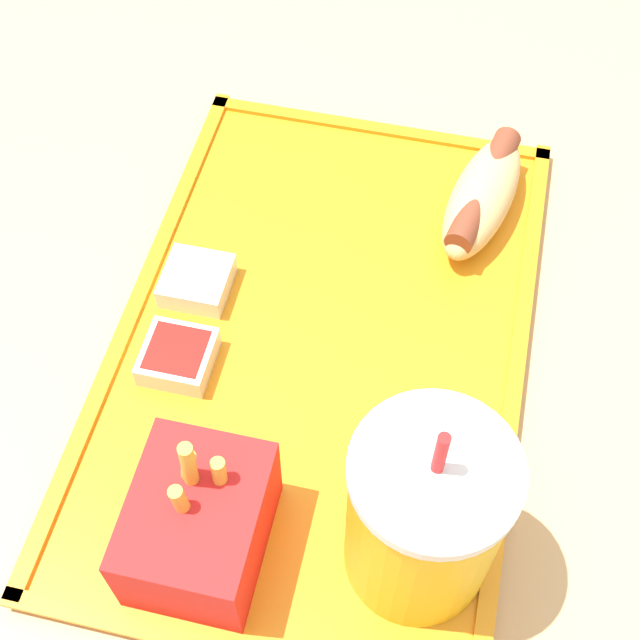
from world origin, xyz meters
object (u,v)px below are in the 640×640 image
object	(u,v)px
sauce_cup_ketchup	(178,356)
soda_cup	(424,516)
sauce_cup_mayo	(197,280)
fries_carton	(199,523)
hot_dog_far	(482,195)

from	to	relation	value
sauce_cup_ketchup	soda_cup	bearing A→B (deg)	61.49
sauce_cup_mayo	soda_cup	bearing A→B (deg)	49.02
soda_cup	fries_carton	bearing A→B (deg)	-80.57
fries_carton	soda_cup	bearing A→B (deg)	99.43
sauce_cup_ketchup	sauce_cup_mayo	bearing A→B (deg)	-174.05
hot_dog_far	sauce_cup_ketchup	distance (m)	0.28
soda_cup	sauce_cup_ketchup	size ratio (longest dim) A/B	3.40
soda_cup	sauce_cup_ketchup	bearing A→B (deg)	-118.51
sauce_cup_mayo	fries_carton	bearing A→B (deg)	18.48
fries_carton	sauce_cup_ketchup	size ratio (longest dim) A/B	2.21
soda_cup	fries_carton	xyz separation A→B (m)	(0.02, -0.13, -0.03)
soda_cup	sauce_cup_ketchup	distance (m)	0.23
soda_cup	sauce_cup_mayo	world-z (taller)	soda_cup
soda_cup	sauce_cup_ketchup	xyz separation A→B (m)	(-0.10, -0.19, -0.06)
fries_carton	sauce_cup_ketchup	distance (m)	0.14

